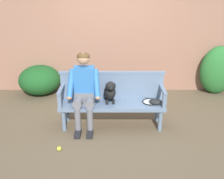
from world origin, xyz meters
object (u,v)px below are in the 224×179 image
Objects in this scene: garden_bench at (112,106)px; person_seated at (84,88)px; dog_on_bench at (110,91)px; tennis_ball at (59,149)px; baseball_glove at (156,102)px; tennis_racket at (150,101)px.

garden_bench is 0.57m from person_seated.
dog_on_bench reaches higher than tennis_ball.
baseball_glove reaches higher than garden_bench.
tennis_racket is 8.82× the size of tennis_ball.
tennis_racket is at bearing 3.36° from person_seated.
garden_bench is 1.37× the size of person_seated.
garden_bench reaches higher than tennis_ball.
garden_bench is at bearing 43.65° from tennis_ball.
garden_bench is 26.97× the size of tennis_ball.
garden_bench is 0.66m from tennis_racket.
baseball_glove is 3.33× the size of tennis_ball.
tennis_racket is 1.71m from tennis_ball.
dog_on_bench reaches higher than tennis_racket.
garden_bench is at bearing -166.11° from baseball_glove.
baseball_glove is at bearing -50.40° from tennis_racket.
garden_bench is at bearing 0.91° from person_seated.
garden_bench is 1.14m from tennis_ball.
person_seated is 0.43m from dog_on_bench.
person_seated is 2.24× the size of tennis_racket.
tennis_racket is (0.66, 0.06, 0.07)m from garden_bench.
person_seated reaches higher than dog_on_bench.
tennis_racket is at bearing 146.49° from baseball_glove.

